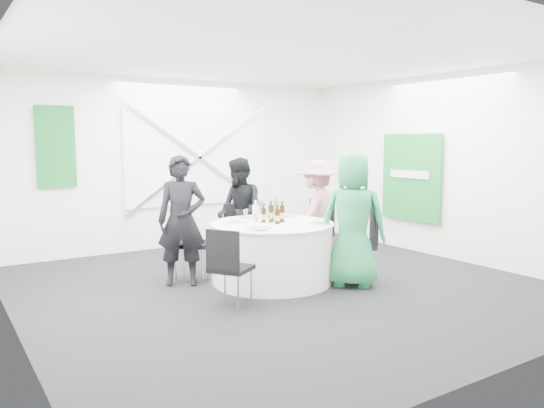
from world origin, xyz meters
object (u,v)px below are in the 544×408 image
chair_back (239,229)px  person_woman_pink (317,212)px  banquet_table (272,252)px  chair_front_right (364,237)px  person_man_back_left (182,221)px  clear_water_bottle (256,215)px  chair_front_left (228,262)px  chair_back_right (318,227)px  chair_back_left (186,237)px  green_water_bottle (276,211)px  person_man_back (239,211)px  person_woman_green (353,220)px

chair_back → person_woman_pink: 1.15m
banquet_table → chair_front_right: 1.18m
banquet_table → person_man_back_left: bearing=153.4°
banquet_table → clear_water_bottle: size_ratio=5.17×
chair_front_right → chair_front_left: (-1.96, -0.03, -0.07)m
chair_front_left → clear_water_bottle: clear_water_bottle is taller
chair_back → chair_back_right: chair_back_right is taller
person_man_back_left → chair_back_right: bearing=23.6°
chair_front_right → person_man_back_left: person_man_back_left is taller
chair_back_left → clear_water_bottle: size_ratio=3.14×
person_woman_pink → clear_water_bottle: bearing=-3.8°
banquet_table → chair_back_right: (1.04, 0.40, 0.17)m
banquet_table → chair_front_left: bearing=-145.8°
banquet_table → clear_water_bottle: (-0.24, -0.00, 0.50)m
green_water_bottle → person_man_back_left: bearing=161.1°
person_man_back → clear_water_bottle: person_man_back is taller
chair_back_right → person_woman_pink: bearing=129.6°
chair_back_left → person_woman_pink: (1.94, -0.25, 0.21)m
chair_front_right → person_woman_green: person_woman_green is taller
chair_front_left → person_man_back: 2.13m
chair_front_right → clear_water_bottle: (-1.20, 0.65, 0.30)m
chair_back_left → person_man_back_left: (-0.15, -0.23, 0.25)m
chair_front_left → chair_back_left: bearing=-40.1°
chair_back_left → person_woman_green: person_woman_green is taller
banquet_table → person_woman_pink: bearing=23.7°
chair_back → chair_front_right: size_ratio=0.89×
chair_back_right → chair_front_right: bearing=-25.3°
chair_back → chair_back_left: bearing=-154.0°
chair_back → person_man_back_left: bearing=-146.6°
chair_back_right → green_water_bottle: green_water_bottle is taller
clear_water_bottle → person_man_back: bearing=70.4°
banquet_table → person_man_back: bearing=82.4°
person_woman_pink → green_water_bottle: bearing=-2.8°
clear_water_bottle → person_woman_green: bearing=-35.6°
chair_back_right → chair_front_left: (-2.04, -1.08, -0.04)m
person_man_back_left → clear_water_bottle: 0.92m
person_man_back_left → green_water_bottle: bearing=7.6°
chair_back_left → green_water_bottle: size_ratio=3.00×
chair_front_left → person_woman_green: person_woman_green is taller
chair_front_left → green_water_bottle: 1.43m
person_man_back_left → chair_front_right: bearing=-3.9°
person_man_back → clear_water_bottle: size_ratio=5.15×
person_woman_green → clear_water_bottle: bearing=8.3°
chair_back_right → chair_front_left: chair_back_right is taller
chair_front_right → person_man_back: person_man_back is taller
person_man_back_left → clear_water_bottle: size_ratio=5.37×
green_water_bottle → banquet_table: bearing=-139.8°
person_man_back → chair_back: bearing=-36.7°
banquet_table → chair_back_left: size_ratio=1.65×
person_man_back → chair_front_right: bearing=32.6°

